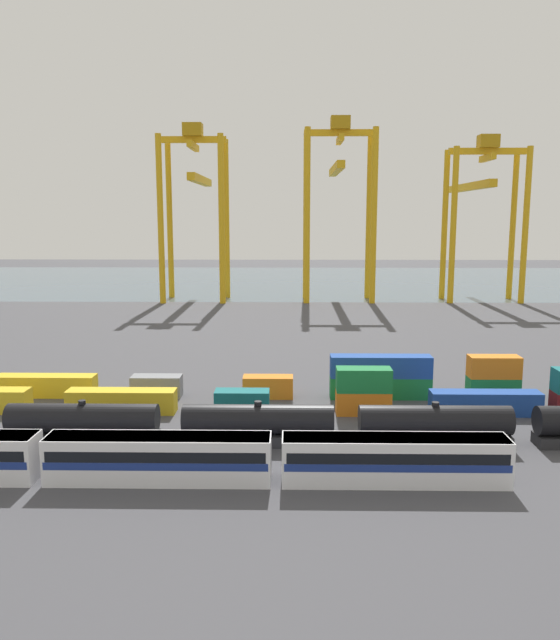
{
  "coord_description": "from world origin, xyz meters",
  "views": [
    {
      "loc": [
        2.45,
        -68.44,
        21.68
      ],
      "look_at": [
        0.73,
        34.61,
        4.63
      ],
      "focal_mm": 35.22,
      "sensor_mm": 36.0,
      "label": 1
    }
  ],
  "objects_px": {
    "gantry_crane_central": "(339,191)",
    "gantry_crane_east": "(481,201)",
    "shipping_container_9": "(46,386)",
    "shipping_container_10": "(157,386)",
    "passenger_train": "(159,456)",
    "freight_tank_row": "(435,425)",
    "gantry_crane_west": "(196,195)"
  },
  "relations": [
    {
      "from": "gantry_crane_central",
      "to": "gantry_crane_east",
      "type": "relative_size",
      "value": 1.11
    },
    {
      "from": "shipping_container_9",
      "to": "shipping_container_10",
      "type": "bearing_deg",
      "value": 0.0
    },
    {
      "from": "passenger_train",
      "to": "shipping_container_9",
      "type": "height_order",
      "value": "passenger_train"
    },
    {
      "from": "freight_tank_row",
      "to": "passenger_train",
      "type": "bearing_deg",
      "value": -160.64
    },
    {
      "from": "shipping_container_10",
      "to": "gantry_crane_east",
      "type": "bearing_deg",
      "value": 54.66
    },
    {
      "from": "shipping_container_10",
      "to": "gantry_crane_west",
      "type": "distance_m",
      "value": 95.49
    },
    {
      "from": "shipping_container_9",
      "to": "gantry_crane_east",
      "type": "distance_m",
      "value": 124.23
    },
    {
      "from": "shipping_container_9",
      "to": "gantry_crane_west",
      "type": "distance_m",
      "value": 95.26
    },
    {
      "from": "shipping_container_10",
      "to": "passenger_train",
      "type": "bearing_deg",
      "value": -77.59
    },
    {
      "from": "shipping_container_9",
      "to": "gantry_crane_east",
      "type": "relative_size",
      "value": 0.29
    },
    {
      "from": "freight_tank_row",
      "to": "gantry_crane_central",
      "type": "distance_m",
      "value": 110.61
    },
    {
      "from": "shipping_container_10",
      "to": "gantry_crane_east",
      "type": "height_order",
      "value": "gantry_crane_east"
    },
    {
      "from": "passenger_train",
      "to": "gantry_crane_east",
      "type": "height_order",
      "value": "gantry_crane_east"
    },
    {
      "from": "gantry_crane_central",
      "to": "gantry_crane_east",
      "type": "height_order",
      "value": "gantry_crane_central"
    },
    {
      "from": "shipping_container_9",
      "to": "gantry_crane_east",
      "type": "xyz_separation_m",
      "value": [
        79.2,
        92.56,
        24.37
      ]
    },
    {
      "from": "shipping_container_10",
      "to": "gantry_crane_central",
      "type": "relative_size",
      "value": 0.13
    },
    {
      "from": "shipping_container_9",
      "to": "shipping_container_10",
      "type": "xyz_separation_m",
      "value": [
        13.56,
        0.0,
        0.0
      ]
    },
    {
      "from": "shipping_container_9",
      "to": "gantry_crane_west",
      "type": "height_order",
      "value": "gantry_crane_west"
    },
    {
      "from": "passenger_train",
      "to": "gantry_crane_central",
      "type": "distance_m",
      "value": 121.23
    },
    {
      "from": "freight_tank_row",
      "to": "gantry_crane_east",
      "type": "relative_size",
      "value": 1.96
    },
    {
      "from": "gantry_crane_central",
      "to": "gantry_crane_east",
      "type": "bearing_deg",
      "value": 1.7
    },
    {
      "from": "freight_tank_row",
      "to": "gantry_crane_central",
      "type": "bearing_deg",
      "value": 90.77
    },
    {
      "from": "passenger_train",
      "to": "freight_tank_row",
      "type": "distance_m",
      "value": 26.12
    },
    {
      "from": "passenger_train",
      "to": "gantry_crane_west",
      "type": "relative_size",
      "value": 1.28
    },
    {
      "from": "passenger_train",
      "to": "gantry_crane_west",
      "type": "xyz_separation_m",
      "value": [
        -13.83,
        116.19,
        24.91
      ]
    },
    {
      "from": "passenger_train",
      "to": "gantry_crane_central",
      "type": "bearing_deg",
      "value": 78.7
    },
    {
      "from": "shipping_container_9",
      "to": "shipping_container_10",
      "type": "height_order",
      "value": "same"
    },
    {
      "from": "shipping_container_9",
      "to": "gantry_crane_central",
      "type": "distance_m",
      "value": 104.27
    },
    {
      "from": "passenger_train",
      "to": "shipping_container_10",
      "type": "xyz_separation_m",
      "value": [
        -5.42,
        24.63,
        -0.84
      ]
    },
    {
      "from": "passenger_train",
      "to": "shipping_container_10",
      "type": "relative_size",
      "value": 9.5
    },
    {
      "from": "shipping_container_9",
      "to": "gantry_crane_central",
      "type": "bearing_deg",
      "value": 65.25
    },
    {
      "from": "passenger_train",
      "to": "gantry_crane_central",
      "type": "xyz_separation_m",
      "value": [
        23.19,
        116.09,
        26.12
      ]
    }
  ]
}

